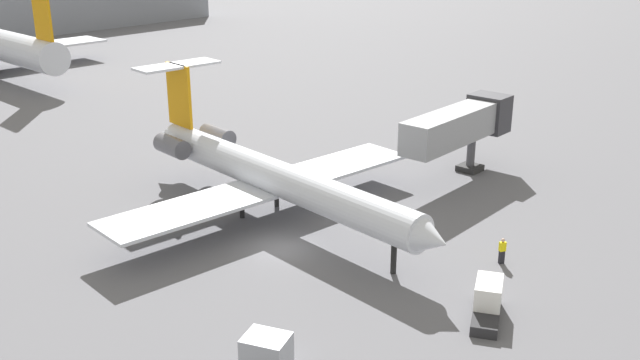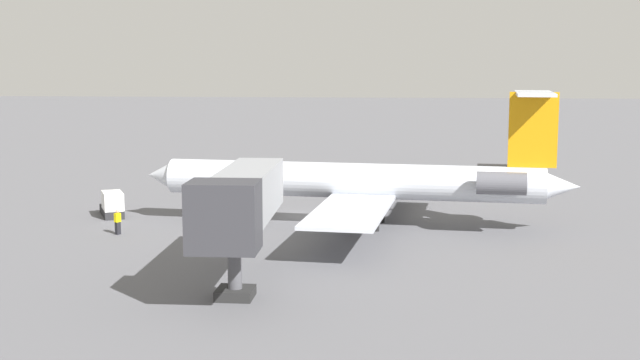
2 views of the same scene
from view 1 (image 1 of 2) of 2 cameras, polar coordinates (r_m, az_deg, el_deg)
name	(u,v)px [view 1 (image 1 of 2)]	position (r m, az deg, el deg)	size (l,w,h in m)	color
ground_plane	(282,249)	(48.05, -2.95, -5.40)	(400.00, 400.00, 0.10)	#5B5B60
regional_jet	(267,173)	(52.05, -4.19, 0.56)	(25.66, 30.61, 9.47)	silver
jet_bridge	(463,124)	(60.93, 11.11, 4.29)	(12.89, 3.24, 6.17)	gray
ground_crew_marshaller	(502,251)	(47.03, 14.03, -5.38)	(0.48, 0.43, 1.69)	black
baggage_tug_lead	(488,302)	(41.01, 12.95, -9.25)	(4.21, 3.00, 1.90)	#262628
cargo_container_uld	(266,353)	(35.73, -4.20, -13.34)	(2.39, 2.61, 1.82)	#999EA8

